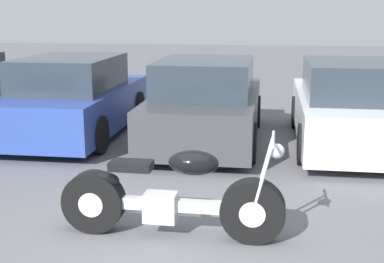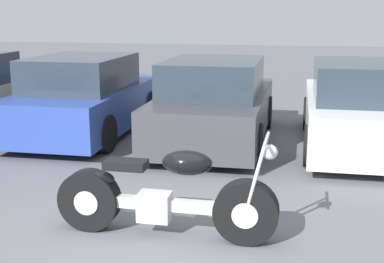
{
  "view_description": "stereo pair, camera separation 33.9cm",
  "coord_description": "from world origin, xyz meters",
  "px_view_note": "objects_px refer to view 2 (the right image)",
  "views": [
    {
      "loc": [
        0.93,
        -4.77,
        2.35
      ],
      "look_at": [
        -0.01,
        1.62,
        0.85
      ],
      "focal_mm": 50.0,
      "sensor_mm": 36.0,
      "label": 1
    },
    {
      "loc": [
        1.26,
        -4.71,
        2.35
      ],
      "look_at": [
        -0.01,
        1.62,
        0.85
      ],
      "focal_mm": 50.0,
      "sensor_mm": 36.0,
      "label": 2
    }
  ],
  "objects_px": {
    "parked_car_blue": "(86,98)",
    "parked_car_white": "(361,109)",
    "motorcycle": "(163,197)",
    "parked_car_dark_grey": "(215,104)"
  },
  "relations": [
    {
      "from": "parked_car_blue",
      "to": "parked_car_white",
      "type": "relative_size",
      "value": 1.0
    },
    {
      "from": "parked_car_white",
      "to": "motorcycle",
      "type": "bearing_deg",
      "value": -119.89
    },
    {
      "from": "parked_car_blue",
      "to": "parked_car_dark_grey",
      "type": "distance_m",
      "value": 2.49
    },
    {
      "from": "parked_car_blue",
      "to": "motorcycle",
      "type": "bearing_deg",
      "value": -58.7
    },
    {
      "from": "parked_car_dark_grey",
      "to": "parked_car_white",
      "type": "height_order",
      "value": "same"
    },
    {
      "from": "motorcycle",
      "to": "parked_car_white",
      "type": "distance_m",
      "value": 4.79
    },
    {
      "from": "parked_car_dark_grey",
      "to": "parked_car_white",
      "type": "distance_m",
      "value": 2.49
    },
    {
      "from": "parked_car_dark_grey",
      "to": "parked_car_white",
      "type": "bearing_deg",
      "value": 1.15
    },
    {
      "from": "parked_car_white",
      "to": "parked_car_blue",
      "type": "bearing_deg",
      "value": 178.66
    },
    {
      "from": "motorcycle",
      "to": "parked_car_blue",
      "type": "height_order",
      "value": "parked_car_blue"
    }
  ]
}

